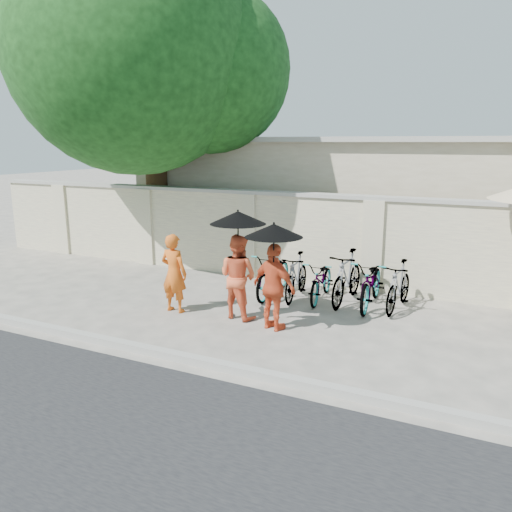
% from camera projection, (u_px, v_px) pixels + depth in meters
% --- Properties ---
extents(ground, '(80.00, 80.00, 0.00)m').
position_uv_depth(ground, '(222.00, 322.00, 9.07)').
color(ground, '#A79E8F').
extents(kerb, '(40.00, 0.16, 0.12)m').
position_uv_depth(kerb, '(167.00, 354.00, 7.55)').
color(kerb, '#999890').
rests_on(kerb, ground).
extents(compound_wall, '(20.00, 0.30, 2.00)m').
position_uv_depth(compound_wall, '(329.00, 242.00, 11.24)').
color(compound_wall, beige).
rests_on(compound_wall, ground).
extents(building_behind, '(14.00, 6.00, 3.20)m').
position_uv_depth(building_behind, '(405.00, 200.00, 14.04)').
color(building_behind, beige).
rests_on(building_behind, ground).
extents(shade_tree, '(6.70, 6.20, 8.20)m').
position_uv_depth(shade_tree, '(147.00, 62.00, 12.07)').
color(shade_tree, '#4F3619').
rests_on(shade_tree, ground).
extents(monk_left, '(0.57, 0.39, 1.52)m').
position_uv_depth(monk_left, '(174.00, 273.00, 9.50)').
color(monk_left, '#DE5E17').
rests_on(monk_left, ground).
extents(monk_center, '(0.86, 0.73, 1.57)m').
position_uv_depth(monk_center, '(238.00, 276.00, 9.16)').
color(monk_center, '#E86035').
rests_on(monk_center, ground).
extents(parasol_center, '(1.01, 1.01, 1.12)m').
position_uv_depth(parasol_center, '(238.00, 218.00, 8.83)').
color(parasol_center, black).
rests_on(parasol_center, ground).
extents(monk_right, '(0.97, 0.62, 1.53)m').
position_uv_depth(monk_right, '(274.00, 287.00, 8.57)').
color(monk_right, '#D64F27').
rests_on(monk_right, ground).
extents(parasol_right, '(0.98, 0.98, 1.02)m').
position_uv_depth(parasol_right, '(274.00, 230.00, 8.26)').
color(parasol_right, black).
rests_on(parasol_right, ground).
extents(bike_0, '(0.71, 1.83, 0.95)m').
position_uv_depth(bike_0, '(274.00, 274.00, 10.56)').
color(bike_0, '#9A9DB1').
rests_on(bike_0, ground).
extents(bike_1, '(0.60, 1.62, 0.95)m').
position_uv_depth(bike_1, '(296.00, 276.00, 10.34)').
color(bike_1, '#9A9DB1').
rests_on(bike_1, ground).
extents(bike_2, '(0.69, 1.66, 0.85)m').
position_uv_depth(bike_2, '(322.00, 280.00, 10.25)').
color(bike_2, '#9A9DB1').
rests_on(bike_2, ground).
extents(bike_3, '(0.58, 1.80, 1.07)m').
position_uv_depth(bike_3, '(347.00, 277.00, 10.06)').
color(bike_3, '#9A9DB1').
rests_on(bike_3, ground).
extents(bike_4, '(0.73, 1.90, 0.98)m').
position_uv_depth(bike_4, '(372.00, 283.00, 9.83)').
color(bike_4, '#9A9DB1').
rests_on(bike_4, ground).
extents(bike_5, '(0.60, 1.63, 0.96)m').
position_uv_depth(bike_5, '(399.00, 286.00, 9.65)').
color(bike_5, '#9A9DB1').
rests_on(bike_5, ground).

